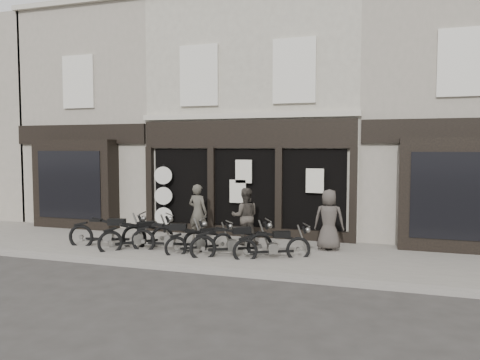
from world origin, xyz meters
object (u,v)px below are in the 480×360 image
(motorcycle_2, at_px, (170,240))
(man_right, at_px, (329,220))
(motorcycle_3, at_px, (201,243))
(motorcycle_0, at_px, (108,235))
(man_centre, at_px, (245,216))
(motorcycle_5, at_px, (273,248))
(man_left, at_px, (198,212))
(motorcycle_4, at_px, (233,244))
(motorcycle_1, at_px, (138,238))
(advert_sign_post, at_px, (164,201))

(motorcycle_2, distance_m, man_right, 4.52)
(motorcycle_3, distance_m, man_right, 3.67)
(motorcycle_0, height_order, man_centre, man_centre)
(motorcycle_5, xyz_separation_m, man_left, (-2.83, 1.60, 0.60))
(motorcycle_2, distance_m, motorcycle_4, 1.90)
(motorcycle_2, bearing_deg, motorcycle_3, -6.43)
(man_centre, distance_m, man_right, 2.48)
(motorcycle_0, bearing_deg, motorcycle_2, -11.87)
(motorcycle_0, xyz_separation_m, motorcycle_1, (0.98, 0.00, -0.03))
(motorcycle_4, bearing_deg, motorcycle_0, 150.19)
(motorcycle_5, bearing_deg, motorcycle_4, 158.51)
(motorcycle_4, bearing_deg, man_right, 4.32)
(motorcycle_3, bearing_deg, man_left, 76.04)
(motorcycle_2, relative_size, man_left, 1.27)
(motorcycle_1, xyz_separation_m, advert_sign_post, (-0.42, 2.45, 0.77))
(motorcycle_1, relative_size, motorcycle_4, 0.86)
(motorcycle_4, height_order, man_right, man_right)
(motorcycle_1, distance_m, man_centre, 3.19)
(motorcycle_4, height_order, man_centre, man_centre)
(motorcycle_2, height_order, advert_sign_post, advert_sign_post)
(motorcycle_1, bearing_deg, man_centre, -18.01)
(motorcycle_0, distance_m, motorcycle_3, 2.91)
(motorcycle_2, xyz_separation_m, man_left, (0.16, 1.61, 0.58))
(man_right, bearing_deg, motorcycle_1, 12.58)
(motorcycle_4, height_order, man_left, man_left)
(man_right, bearing_deg, motorcycle_5, 45.65)
(man_centre, bearing_deg, motorcycle_5, 112.14)
(motorcycle_3, distance_m, man_left, 1.86)
(motorcycle_4, xyz_separation_m, man_left, (-1.74, 1.70, 0.57))
(advert_sign_post, bearing_deg, motorcycle_1, -102.64)
(motorcycle_1, relative_size, man_left, 1.00)
(motorcycle_0, bearing_deg, man_centre, 8.56)
(motorcycle_0, bearing_deg, motorcycle_5, -12.41)
(motorcycle_1, distance_m, motorcycle_4, 2.92)
(motorcycle_2, xyz_separation_m, motorcycle_3, (0.92, 0.02, -0.05))
(man_centre, bearing_deg, motorcycle_4, 76.81)
(motorcycle_3, bearing_deg, motorcycle_1, 142.13)
(motorcycle_5, bearing_deg, man_right, 22.06)
(motorcycle_1, xyz_separation_m, man_centre, (2.78, 1.47, 0.55))
(motorcycle_0, distance_m, motorcycle_4, 3.89)
(motorcycle_4, height_order, advert_sign_post, advert_sign_post)
(motorcycle_0, relative_size, motorcycle_5, 1.21)
(motorcycle_0, xyz_separation_m, motorcycle_5, (4.98, 0.04, -0.05))
(motorcycle_5, height_order, man_right, man_right)
(motorcycle_0, height_order, man_right, man_right)
(motorcycle_1, distance_m, motorcycle_3, 1.93)
(motorcycle_4, bearing_deg, man_centre, 66.10)
(motorcycle_1, bearing_deg, motorcycle_0, 134.18)
(motorcycle_4, xyz_separation_m, advert_sign_post, (-3.34, 2.51, 0.76))
(motorcycle_3, xyz_separation_m, advert_sign_post, (-2.36, 2.40, 0.82))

